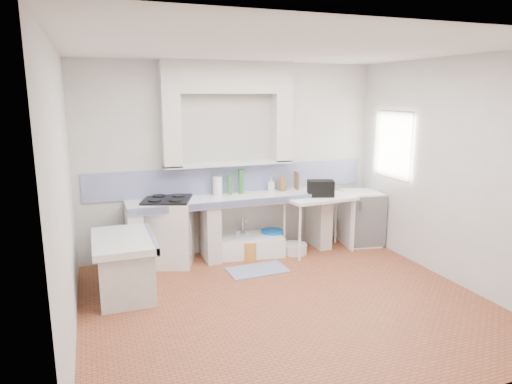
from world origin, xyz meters
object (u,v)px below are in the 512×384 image
object	(u,v)px
stove	(168,232)
side_table	(319,224)
fridge	(360,218)
sink	(247,246)

from	to	relation	value
stove	side_table	bearing A→B (deg)	12.44
stove	fridge	bearing A→B (deg)	16.18
sink	fridge	xyz separation A→B (m)	(1.85, -0.15, 0.30)
side_table	sink	bearing A→B (deg)	162.49
sink	fridge	bearing A→B (deg)	3.73
stove	fridge	xyz separation A→B (m)	(3.00, -0.18, -0.03)
sink	side_table	world-z (taller)	side_table
sink	fridge	size ratio (longest dim) A/B	1.22
sink	fridge	distance (m)	1.88
sink	stove	bearing A→B (deg)	-172.78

